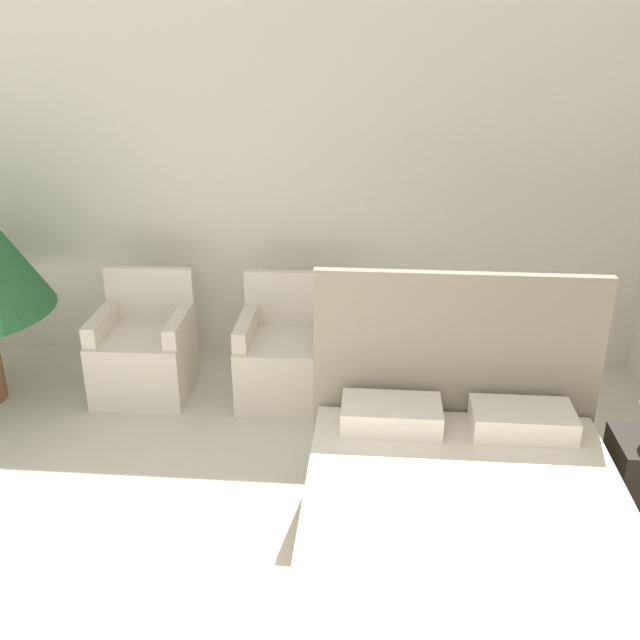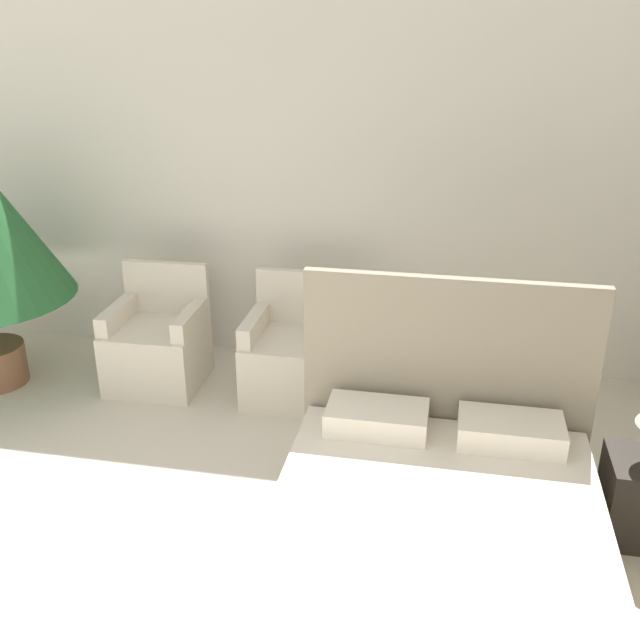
# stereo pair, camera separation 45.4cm
# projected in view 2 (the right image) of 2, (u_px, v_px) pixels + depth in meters

# --- Properties ---
(wall_back) EXTENTS (10.00, 0.06, 2.90)m
(wall_back) POSITION_uv_depth(u_px,v_px,m) (287.00, 180.00, 5.49)
(wall_back) COLOR silver
(wall_back) RESTS_ON ground_plane
(bed) EXTENTS (1.63, 2.26, 1.33)m
(bed) POSITION_uv_depth(u_px,v_px,m) (432.00, 566.00, 3.26)
(bed) COLOR #8C7A5B
(bed) RESTS_ON ground_plane
(armchair_near_window_left) EXTENTS (0.68, 0.66, 0.89)m
(armchair_near_window_left) POSITION_uv_depth(u_px,v_px,m) (158.00, 348.00, 5.41)
(armchair_near_window_left) COLOR beige
(armchair_near_window_left) RESTS_ON ground_plane
(armchair_near_window_right) EXTENTS (0.67, 0.65, 0.89)m
(armchair_near_window_right) POSITION_uv_depth(u_px,v_px,m) (294.00, 359.00, 5.22)
(armchair_near_window_right) COLOR beige
(armchair_near_window_right) RESTS_ON ground_plane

